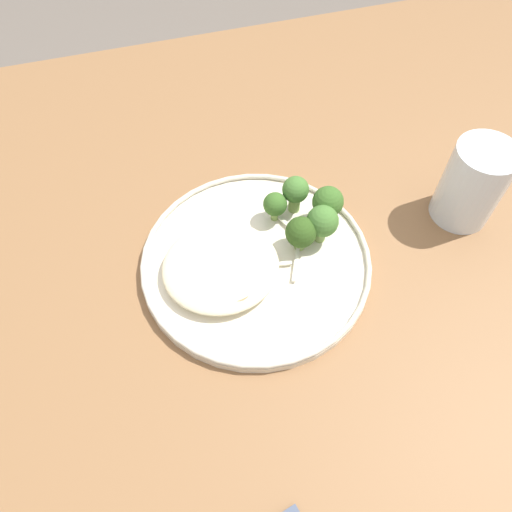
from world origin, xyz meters
TOP-DOWN VIEW (x-y plane):
  - ground at (0.00, 0.00)m, footprint 6.00×6.00m
  - wooden_dining_table at (0.00, 0.00)m, footprint 1.40×1.00m
  - dinner_plate at (0.02, 0.02)m, footprint 0.29×0.29m
  - noodle_bed at (0.07, 0.03)m, footprint 0.14×0.14m
  - seared_scallop_front_small at (0.06, 0.07)m, footprint 0.03×0.03m
  - seared_scallop_tiny_bay at (0.09, 0.07)m, footprint 0.03×0.03m
  - seared_scallop_half_hidden at (0.07, 0.03)m, footprint 0.03×0.03m
  - seared_scallop_center_golden at (0.11, 0.05)m, footprint 0.03×0.03m
  - seared_scallop_right_edge at (0.03, 0.02)m, footprint 0.03×0.03m
  - seared_scallop_left_edge at (0.10, 0.01)m, footprint 0.03×0.03m
  - broccoli_floret_right_tilted at (-0.08, -0.01)m, footprint 0.04×0.04m
  - broccoli_floret_left_leaning at (-0.04, 0.02)m, footprint 0.04×0.04m
  - broccoli_floret_beside_noodles at (-0.02, -0.04)m, footprint 0.03×0.03m
  - broccoli_floret_front_edge at (-0.05, -0.04)m, footprint 0.04×0.04m
  - broccoli_floret_tall_stalk at (-0.07, 0.01)m, footprint 0.04×0.04m
  - onion_sliver_long_sliver at (-0.02, 0.04)m, footprint 0.03×0.05m
  - onion_sliver_pale_crescent at (-0.03, -0.01)m, footprint 0.02×0.05m
  - onion_sliver_curled_piece at (0.01, 0.04)m, footprint 0.05×0.01m
  - water_glass at (-0.27, 0.02)m, footprint 0.08×0.08m

SIDE VIEW (x-z plane):
  - ground at x=0.00m, z-range 0.00..0.00m
  - wooden_dining_table at x=0.00m, z-range 0.29..1.03m
  - dinner_plate at x=0.02m, z-range 0.74..0.76m
  - onion_sliver_long_sliver at x=-0.02m, z-range 0.75..0.76m
  - onion_sliver_pale_crescent at x=-0.03m, z-range 0.75..0.76m
  - onion_sliver_curled_piece at x=0.01m, z-range 0.75..0.76m
  - seared_scallop_half_hidden at x=0.07m, z-range 0.75..0.77m
  - seared_scallop_tiny_bay at x=0.09m, z-range 0.75..0.77m
  - seared_scallop_left_edge at x=0.10m, z-range 0.75..0.77m
  - seared_scallop_right_edge at x=0.03m, z-range 0.75..0.77m
  - seared_scallop_center_golden at x=0.11m, z-range 0.75..0.77m
  - seared_scallop_front_small at x=0.06m, z-range 0.75..0.77m
  - noodle_bed at x=0.07m, z-range 0.75..0.78m
  - broccoli_floret_beside_noodles at x=-0.02m, z-range 0.76..0.80m
  - broccoli_floret_left_leaning at x=-0.04m, z-range 0.75..0.81m
  - broccoli_floret_tall_stalk at x=-0.07m, z-range 0.76..0.81m
  - broccoli_floret_front_edge at x=-0.05m, z-range 0.76..0.81m
  - broccoli_floret_right_tilted at x=-0.08m, z-range 0.76..0.82m
  - water_glass at x=-0.27m, z-range 0.73..0.85m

